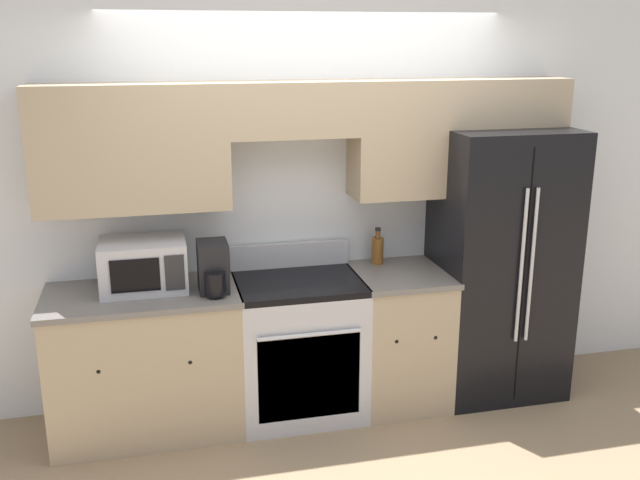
{
  "coord_description": "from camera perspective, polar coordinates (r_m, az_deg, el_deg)",
  "views": [
    {
      "loc": [
        -0.98,
        -3.79,
        2.35
      ],
      "look_at": [
        -0.0,
        0.31,
        1.15
      ],
      "focal_mm": 40.0,
      "sensor_mm": 36.0,
      "label": 1
    }
  ],
  "objects": [
    {
      "name": "ground_plane",
      "position": [
        4.56,
        0.94,
        -15.05
      ],
      "size": [
        12.0,
        12.0,
        0.0
      ],
      "primitive_type": "plane",
      "color": "#937A5B"
    },
    {
      "name": "oven_range",
      "position": [
        4.59,
        -1.7,
        -8.45
      ],
      "size": [
        0.78,
        0.65,
        1.06
      ],
      "color": "#B7B7BC",
      "rests_on": "ground_plane"
    },
    {
      "name": "lower_cabinets_right",
      "position": [
        4.76,
        6.32,
        -7.67
      ],
      "size": [
        0.59,
        0.64,
        0.9
      ],
      "color": "tan",
      "rests_on": "ground_plane"
    },
    {
      "name": "refrigerator",
      "position": [
        4.94,
        13.85,
        -1.64
      ],
      "size": [
        0.83,
        0.8,
        1.79
      ],
      "color": "black",
      "rests_on": "ground_plane"
    },
    {
      "name": "bottle",
      "position": [
        4.73,
        4.62,
        -0.76
      ],
      "size": [
        0.08,
        0.08,
        0.25
      ],
      "color": "brown",
      "rests_on": "lower_cabinets_right"
    },
    {
      "name": "wall_back",
      "position": [
        4.57,
        -0.73,
        4.76
      ],
      "size": [
        8.0,
        0.39,
        2.6
      ],
      "color": "silver",
      "rests_on": "ground_plane"
    },
    {
      "name": "lower_cabinets_left",
      "position": [
        4.52,
        -13.75,
        -9.43
      ],
      "size": [
        1.14,
        0.64,
        0.9
      ],
      "color": "tan",
      "rests_on": "ground_plane"
    },
    {
      "name": "microwave",
      "position": [
        4.36,
        -13.95,
        -1.96
      ],
      "size": [
        0.5,
        0.38,
        0.3
      ],
      "color": "#B7B7BC",
      "rests_on": "lower_cabinets_left"
    },
    {
      "name": "coffee_maker",
      "position": [
        4.24,
        -8.54,
        -2.29
      ],
      "size": [
        0.18,
        0.29,
        0.3
      ],
      "color": "black",
      "rests_on": "lower_cabinets_left"
    }
  ]
}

